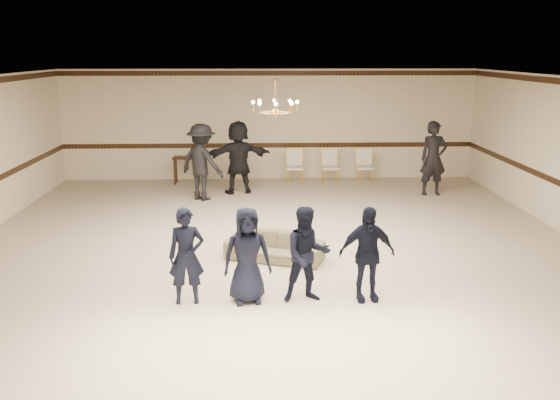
{
  "coord_description": "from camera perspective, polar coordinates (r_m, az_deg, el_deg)",
  "views": [
    {
      "loc": [
        -0.35,
        -10.53,
        3.7
      ],
      "look_at": [
        0.03,
        -0.5,
        1.2
      ],
      "focal_mm": 38.57,
      "sensor_mm": 36.0,
      "label": 1
    }
  ],
  "objects": [
    {
      "name": "settee",
      "position": [
        10.93,
        -0.51,
        -4.4
      ],
      "size": [
        1.87,
        1.23,
        0.51
      ],
      "primitive_type": "imported",
      "rotation": [
        0.0,
        0.0,
        -0.34
      ],
      "color": "#6A6847",
      "rests_on": "floor"
    },
    {
      "name": "banquet_chair_left",
      "position": [
        17.08,
        1.43,
        3.12
      ],
      "size": [
        0.5,
        0.5,
        0.97
      ],
      "primitive_type": null,
      "rotation": [
        0.0,
        0.0,
        -0.06
      ],
      "color": "beige",
      "rests_on": "floor"
    },
    {
      "name": "banquet_chair_mid",
      "position": [
        17.17,
        4.77,
        3.14
      ],
      "size": [
        0.5,
        0.5,
        0.97
      ],
      "primitive_type": null,
      "rotation": [
        0.0,
        0.0,
        0.06
      ],
      "color": "beige",
      "rests_on": "floor"
    },
    {
      "name": "adult_left",
      "position": [
        15.31,
        -7.43,
        3.58
      ],
      "size": [
        1.44,
        1.31,
        1.94
      ],
      "primitive_type": "imported",
      "rotation": [
        0.0,
        0.0,
        2.54
      ],
      "color": "black",
      "rests_on": "floor"
    },
    {
      "name": "adult_mid",
      "position": [
        15.95,
        -3.98,
        4.08
      ],
      "size": [
        1.88,
        0.95,
        1.94
      ],
      "primitive_type": "imported",
      "rotation": [
        0.0,
        0.0,
        3.36
      ],
      "color": "black",
      "rests_on": "floor"
    },
    {
      "name": "adult_right",
      "position": [
        16.21,
        14.34,
        3.84
      ],
      "size": [
        0.74,
        0.52,
        1.94
      ],
      "primitive_type": "imported",
      "rotation": [
        0.0,
        0.0,
        0.08
      ],
      "color": "black",
      "rests_on": "floor"
    },
    {
      "name": "boy_a",
      "position": [
        9.08,
        -8.86,
        -5.28
      ],
      "size": [
        0.57,
        0.4,
        1.47
      ],
      "primitive_type": "imported",
      "rotation": [
        0.0,
        0.0,
        0.09
      ],
      "color": "black",
      "rests_on": "floor"
    },
    {
      "name": "room",
      "position": [
        10.75,
        -0.29,
        2.7
      ],
      "size": [
        12.01,
        14.01,
        3.21
      ],
      "color": "#C5B598",
      "rests_on": "ground"
    },
    {
      "name": "boy_b",
      "position": [
        9.02,
        -3.14,
        -5.26
      ],
      "size": [
        0.78,
        0.58,
        1.47
      ],
      "primitive_type": "imported",
      "rotation": [
        0.0,
        0.0,
        0.16
      ],
      "color": "black",
      "rests_on": "floor"
    },
    {
      "name": "chandelier",
      "position": [
        11.57,
        -0.47,
        9.88
      ],
      "size": [
        0.94,
        0.94,
        0.89
      ],
      "primitive_type": null,
      "color": "#C18E3E",
      "rests_on": "ceiling"
    },
    {
      "name": "console_table",
      "position": [
        17.37,
        -8.55,
        2.82
      ],
      "size": [
        0.96,
        0.48,
        0.77
      ],
      "primitive_type": "cube",
      "rotation": [
        0.0,
        0.0,
        -0.1
      ],
      "color": "#361D12",
      "rests_on": "floor"
    },
    {
      "name": "chair_rail",
      "position": [
        17.73,
        -1.05,
        5.21
      ],
      "size": [
        12.0,
        0.02,
        0.14
      ],
      "primitive_type": "cube",
      "color": "#371F10",
      "rests_on": "wall_back"
    },
    {
      "name": "boy_d",
      "position": [
        9.16,
        8.23,
        -5.07
      ],
      "size": [
        0.89,
        0.44,
        1.47
      ],
      "primitive_type": "imported",
      "rotation": [
        0.0,
        0.0,
        0.1
      ],
      "color": "black",
      "rests_on": "floor"
    },
    {
      "name": "boy_c",
      "position": [
        9.04,
        2.59,
        -5.19
      ],
      "size": [
        0.78,
        0.64,
        1.47
      ],
      "primitive_type": "imported",
      "rotation": [
        0.0,
        0.0,
        0.13
      ],
      "color": "black",
      "rests_on": "floor"
    },
    {
      "name": "crown_molding",
      "position": [
        17.53,
        -1.08,
        11.94
      ],
      "size": [
        12.0,
        0.02,
        0.14
      ],
      "primitive_type": "cube",
      "color": "#371F10",
      "rests_on": "wall_back"
    },
    {
      "name": "banquet_chair_right",
      "position": [
        17.32,
        8.06,
        3.14
      ],
      "size": [
        0.5,
        0.5,
        0.97
      ],
      "primitive_type": null,
      "rotation": [
        0.0,
        0.0,
        -0.07
      ],
      "color": "beige",
      "rests_on": "floor"
    }
  ]
}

